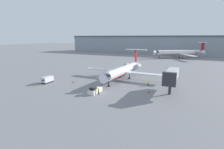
% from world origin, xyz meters
% --- Properties ---
extents(ground_plane, '(600.00, 600.00, 0.00)m').
position_xyz_m(ground_plane, '(0.00, 0.00, 0.00)').
color(ground_plane, slate).
extents(terminal_building, '(180.00, 16.80, 15.53)m').
position_xyz_m(terminal_building, '(0.00, 120.00, 7.79)').
color(terminal_building, '#8C939E').
rests_on(terminal_building, ground).
extents(airplane_main, '(30.56, 27.85, 9.49)m').
position_xyz_m(airplane_main, '(0.59, 18.47, 3.12)').
color(airplane_main, silver).
rests_on(airplane_main, ground).
extents(pushback_tug, '(1.86, 4.66, 1.80)m').
position_xyz_m(pushback_tug, '(-0.46, 0.36, 0.66)').
color(pushback_tug, silver).
rests_on(pushback_tug, ground).
extents(luggage_cart, '(1.65, 3.82, 2.03)m').
position_xyz_m(luggage_cart, '(-19.33, 2.77, 1.01)').
color(luggage_cart, '#232326').
rests_on(luggage_cart, ground).
extents(worker_near_tug, '(0.40, 0.24, 1.72)m').
position_xyz_m(worker_near_tug, '(1.01, -0.36, 0.90)').
color(worker_near_tug, '#232838').
rests_on(worker_near_tug, ground).
extents(worker_by_wing, '(0.40, 0.24, 1.67)m').
position_xyz_m(worker_by_wing, '(10.62, 12.79, 0.87)').
color(worker_by_wing, '#232838').
rests_on(worker_by_wing, ground).
extents(traffic_cone_left, '(0.59, 0.59, 0.70)m').
position_xyz_m(traffic_cone_left, '(-12.30, 6.64, 0.33)').
color(traffic_cone_left, black).
rests_on(traffic_cone_left, ground).
extents(traffic_cone_right, '(0.62, 0.62, 0.63)m').
position_xyz_m(traffic_cone_right, '(12.30, 6.70, 0.30)').
color(traffic_cone_right, black).
rests_on(traffic_cone_right, ground).
extents(airplane_parked_far_left, '(33.73, 33.26, 10.73)m').
position_xyz_m(airplane_parked_far_left, '(13.66, 91.80, 3.88)').
color(airplane_parked_far_left, white).
rests_on(airplane_parked_far_left, ground).
extents(jet_bridge, '(3.20, 11.14, 6.19)m').
position_xyz_m(jet_bridge, '(17.43, 9.43, 4.44)').
color(jet_bridge, '#2D2D33').
rests_on(jet_bridge, ground).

